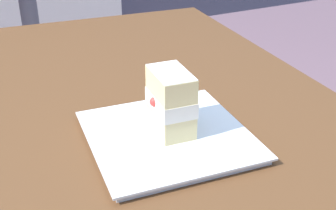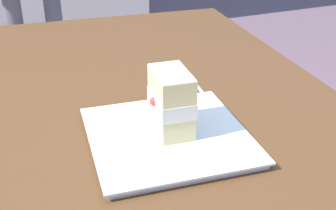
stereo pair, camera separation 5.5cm
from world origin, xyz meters
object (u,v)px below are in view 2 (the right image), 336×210
at_px(patio_table, 127,174).
at_px(cake_slice, 171,102).
at_px(dessert_fork, 205,96).
at_px(dessert_plate, 168,137).

relative_size(patio_table, cake_slice, 13.66).
bearing_deg(cake_slice, dessert_fork, 138.70).
distance_m(patio_table, cake_slice, 0.18).
xyz_separation_m(dessert_plate, cake_slice, (-0.01, 0.01, 0.07)).
bearing_deg(dessert_plate, dessert_fork, 138.55).
xyz_separation_m(patio_table, dessert_fork, (-0.12, 0.21, 0.09)).
bearing_deg(patio_table, dessert_fork, 120.05).
height_order(patio_table, cake_slice, cake_slice).
bearing_deg(dessert_plate, patio_table, -111.07).
bearing_deg(patio_table, dessert_plate, 68.93).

